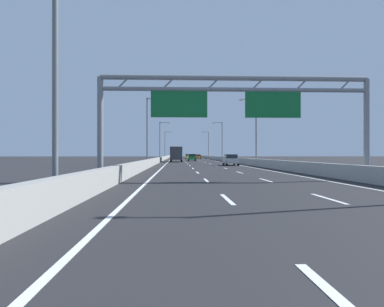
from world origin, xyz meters
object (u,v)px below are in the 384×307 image
Objects in this scene: box_truck at (176,154)px; streetlamp_left_near at (62,42)px; streetlamp_left_mid at (149,127)px; sign_gantry at (233,101)px; streetlamp_right_far at (221,139)px; streetlamp_left_distant at (166,143)px; silver_car at (231,160)px; orange_car at (198,157)px; yellow_car at (188,156)px; streetlamp_left_far at (161,138)px; blue_car at (196,156)px; streetlamp_right_distant at (208,143)px; streetlamp_right_mid at (255,127)px; green_car at (192,157)px.

streetlamp_left_near is at bearing -93.65° from box_truck.
box_truck is at bearing 79.84° from streetlamp_left_mid.
sign_gantry is 1.75× the size of streetlamp_right_far.
silver_car is at bearing -81.77° from streetlamp_left_distant.
sign_gantry is 97.60m from orange_car.
streetlamp_right_far is 41.16m from streetlamp_left_distant.
yellow_car is 4.14m from orange_car.
streetlamp_left_near reaches higher than box_truck.
sign_gantry is 106.01m from streetlamp_left_distant.
streetlamp_left_distant reaches higher than orange_car.
orange_car is at bearing 97.37° from streetlamp_right_far.
sign_gantry reaches higher than yellow_car.
blue_car is at bearing 75.71° from streetlamp_left_far.
streetlamp_left_distant reaches higher than blue_car.
streetlamp_right_far reaches higher than box_truck.
streetlamp_left_far is at bearing 96.21° from sign_gantry.
silver_car is at bearing -92.65° from streetlamp_right_distant.
yellow_car is at bearing 83.45° from streetlamp_left_mid.
blue_car is (3.44, 15.53, -0.05)m from yellow_car.
streetlamp_right_mid is 68.68m from orange_car.
yellow_car is 0.52× the size of box_truck.
box_truck is at bearing 108.37° from silver_car.
orange_car is (3.71, 97.44, -4.10)m from sign_gantry.
orange_car is (-0.27, 69.87, -0.05)m from silver_car.
sign_gantry is 3.77× the size of green_car.
yellow_car is at bearing -54.40° from streetlamp_left_distant.
streetlamp_right_distant is 1.19× the size of box_truck.
orange_car is (11.05, 68.41, -4.67)m from streetlamp_left_mid.
streetlamp_left_far is at bearing 102.45° from box_truck.
sign_gantry reaches higher than box_truck.
blue_car is at bearing 95.15° from streetlamp_right_far.
streetlamp_left_far is (0.00, 38.36, 0.00)m from streetlamp_left_mid.
streetlamp_right_far is at bearing 0.00° from streetlamp_left_far.
green_car is at bearing -42.42° from streetlamp_left_far.
streetlamp_right_distant is at bearing 90.00° from streetlamp_right_far.
streetlamp_right_distant is 2.17× the size of orange_car.
silver_car is at bearing -83.21° from green_car.
streetlamp_left_near is 115.08m from streetlamp_left_distant.
sign_gantry is at bearing -90.03° from green_car.
green_car is at bearing 89.97° from sign_gantry.
yellow_car is at bearing -124.71° from streetlamp_right_distant.
streetlamp_right_mid is 41.16m from streetlamp_left_far.
green_car is (7.37, -45.09, -4.60)m from streetlamp_left_distant.
streetlamp_left_mid is at bearing 104.18° from sign_gantry.
streetlamp_left_far is 41.65m from silver_car.
streetlamp_right_distant is at bearing 78.66° from box_truck.
streetlamp_left_mid is at bearing 180.00° from streetlamp_right_mid.
streetlamp_left_mid is 2.14× the size of blue_car.
streetlamp_left_near is at bearing -95.91° from orange_car.
streetlamp_right_mid is 78.16m from streetlamp_left_distant.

